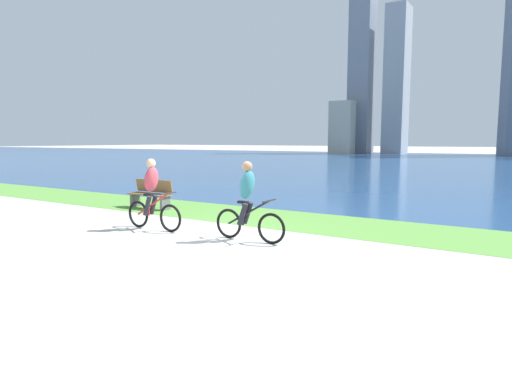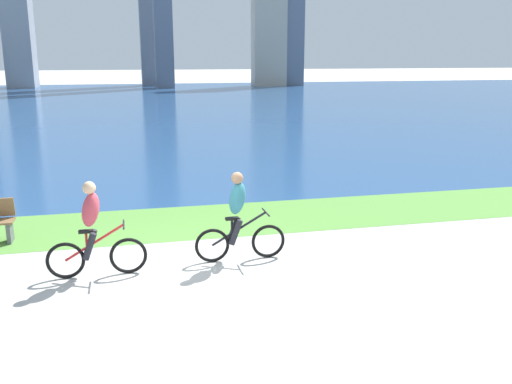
{
  "view_description": "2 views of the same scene",
  "coord_description": "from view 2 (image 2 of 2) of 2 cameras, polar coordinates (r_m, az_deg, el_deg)",
  "views": [
    {
      "loc": [
        6.05,
        -7.2,
        2.12
      ],
      "look_at": [
        0.8,
        1.16,
        0.96
      ],
      "focal_mm": 31.0,
      "sensor_mm": 36.0,
      "label": 1
    },
    {
      "loc": [
        -0.91,
        -9.16,
        3.73
      ],
      "look_at": [
        1.43,
        0.8,
        1.22
      ],
      "focal_mm": 38.93,
      "sensor_mm": 36.0,
      "label": 2
    }
  ],
  "objects": [
    {
      "name": "bay_water_surface",
      "position": [
        46.56,
        -12.23,
        8.91
      ],
      "size": [
        300.0,
        65.47,
        0.0
      ],
      "primitive_type": "cube",
      "color": "navy",
      "rests_on": "ground"
    },
    {
      "name": "cyclist_lead",
      "position": [
        10.25,
        -1.83,
        -2.59
      ],
      "size": [
        1.72,
        0.52,
        1.69
      ],
      "color": "black",
      "rests_on": "ground"
    },
    {
      "name": "ground_plane",
      "position": [
        9.93,
        -7.07,
        -8.36
      ],
      "size": [
        300.0,
        300.0,
        0.0
      ],
      "primitive_type": "plane",
      "color": "#B2AFA8"
    },
    {
      "name": "cyclist_trailing",
      "position": [
        9.89,
        -16.4,
        -3.77
      ],
      "size": [
        1.7,
        0.52,
        1.69
      ],
      "color": "black",
      "rests_on": "ground"
    },
    {
      "name": "grass_strip_bayside",
      "position": [
        12.9,
        -8.63,
        -3.14
      ],
      "size": [
        120.0,
        2.7,
        0.01
      ],
      "primitive_type": "cube",
      "color": "#59933D",
      "rests_on": "ground"
    }
  ]
}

